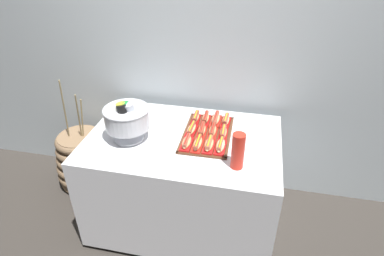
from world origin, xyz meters
TOP-DOWN VIEW (x-y plane):
  - ground_plane at (0.00, 0.00)m, footprint 10.00×10.00m
  - back_wall at (0.00, 0.59)m, footprint 6.00×0.10m
  - buffet_table at (0.00, 0.00)m, footprint 1.34×0.90m
  - floor_vase at (-0.99, 0.26)m, footprint 0.50×0.50m
  - serving_tray at (0.16, 0.07)m, footprint 0.34×0.53m
  - hot_dog_0 at (0.05, -0.10)m, footprint 0.07×0.17m
  - hot_dog_1 at (0.12, -0.10)m, footprint 0.06×0.18m
  - hot_dog_2 at (0.20, -0.10)m, footprint 0.07×0.17m
  - hot_dog_3 at (0.27, -0.09)m, footprint 0.07×0.17m
  - hot_dog_4 at (0.04, 0.07)m, footprint 0.07×0.17m
  - hot_dog_5 at (0.12, 0.07)m, footprint 0.07×0.17m
  - hot_dog_6 at (0.19, 0.07)m, footprint 0.06×0.17m
  - hot_dog_7 at (0.27, 0.07)m, footprint 0.06×0.17m
  - hot_dog_8 at (0.04, 0.23)m, footprint 0.06×0.15m
  - hot_dog_9 at (0.12, 0.23)m, footprint 0.06×0.16m
  - hot_dog_10 at (0.19, 0.23)m, footprint 0.07×0.18m
  - hot_dog_11 at (0.27, 0.24)m, footprint 0.07×0.16m
  - punch_bowl at (-0.36, -0.09)m, footprint 0.31×0.31m
  - cup_stack at (0.39, -0.24)m, footprint 0.08×0.08m

SIDE VIEW (x-z plane):
  - ground_plane at x=0.00m, z-range 0.00..0.00m
  - floor_vase at x=-0.99m, z-range -0.28..0.77m
  - buffet_table at x=0.00m, z-range 0.02..0.81m
  - serving_tray at x=0.16m, z-range 0.79..0.80m
  - hot_dog_1 at x=0.12m, z-range 0.80..0.85m
  - hot_dog_0 at x=0.05m, z-range 0.80..0.85m
  - hot_dog_4 at x=0.04m, z-range 0.80..0.85m
  - hot_dog_7 at x=0.27m, z-range 0.80..0.85m
  - hot_dog_3 at x=0.27m, z-range 0.80..0.86m
  - hot_dog_5 at x=0.12m, z-range 0.80..0.86m
  - hot_dog_8 at x=0.04m, z-range 0.80..0.86m
  - hot_dog_2 at x=0.20m, z-range 0.80..0.86m
  - hot_dog_11 at x=0.27m, z-range 0.80..0.86m
  - hot_dog_10 at x=0.19m, z-range 0.80..0.86m
  - hot_dog_9 at x=0.12m, z-range 0.80..0.86m
  - hot_dog_6 at x=0.19m, z-range 0.80..0.86m
  - cup_stack at x=0.39m, z-range 0.79..1.03m
  - punch_bowl at x=-0.36m, z-range 0.81..1.10m
  - back_wall at x=0.00m, z-range 0.00..2.60m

